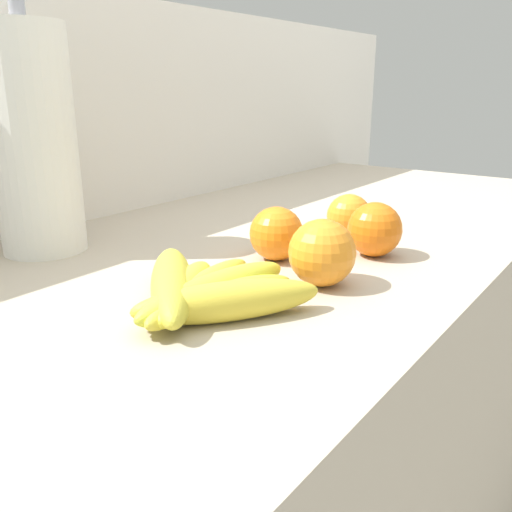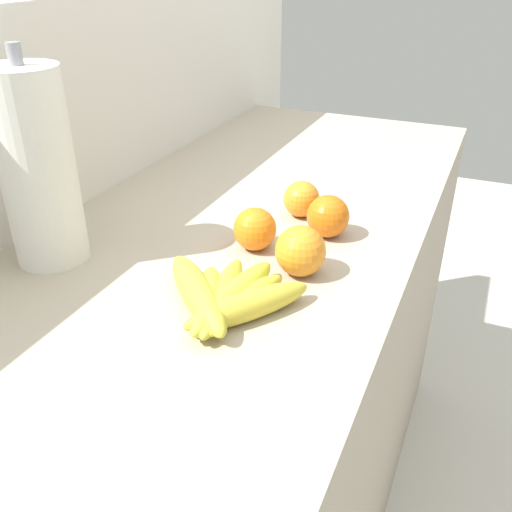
{
  "view_description": "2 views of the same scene",
  "coord_description": "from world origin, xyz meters",
  "px_view_note": "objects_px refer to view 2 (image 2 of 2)",
  "views": [
    {
      "loc": [
        -0.64,
        -0.45,
        1.16
      ],
      "look_at": [
        -0.19,
        -0.11,
        0.97
      ],
      "focal_mm": 37.75,
      "sensor_mm": 36.0,
      "label": 1
    },
    {
      "loc": [
        -0.83,
        -0.4,
        1.37
      ],
      "look_at": [
        -0.21,
        -0.13,
        1.0
      ],
      "focal_mm": 39.23,
      "sensor_mm": 36.0,
      "label": 2
    }
  ],
  "objects_px": {
    "banana_bunch": "(224,298)",
    "orange_right": "(328,216)",
    "orange_far_right": "(255,229)",
    "orange_back_right": "(302,199)",
    "paper_towel_roll": "(38,169)",
    "orange_front": "(300,251)"
  },
  "relations": [
    {
      "from": "banana_bunch",
      "to": "orange_far_right",
      "type": "relative_size",
      "value": 3.34
    },
    {
      "from": "banana_bunch",
      "to": "paper_towel_roll",
      "type": "height_order",
      "value": "paper_towel_roll"
    },
    {
      "from": "orange_front",
      "to": "orange_back_right",
      "type": "distance_m",
      "value": 0.21
    },
    {
      "from": "paper_towel_roll",
      "to": "orange_far_right",
      "type": "bearing_deg",
      "value": -60.91
    },
    {
      "from": "orange_far_right",
      "to": "paper_towel_roll",
      "type": "height_order",
      "value": "paper_towel_roll"
    },
    {
      "from": "orange_far_right",
      "to": "paper_towel_roll",
      "type": "bearing_deg",
      "value": 119.09
    },
    {
      "from": "orange_right",
      "to": "paper_towel_roll",
      "type": "xyz_separation_m",
      "value": [
        -0.25,
        0.38,
        0.11
      ]
    },
    {
      "from": "orange_front",
      "to": "banana_bunch",
      "type": "bearing_deg",
      "value": 155.69
    },
    {
      "from": "banana_bunch",
      "to": "orange_right",
      "type": "distance_m",
      "value": 0.28
    },
    {
      "from": "banana_bunch",
      "to": "paper_towel_roll",
      "type": "relative_size",
      "value": 0.72
    },
    {
      "from": "orange_front",
      "to": "orange_far_right",
      "type": "distance_m",
      "value": 0.11
    },
    {
      "from": "orange_right",
      "to": "orange_far_right",
      "type": "xyz_separation_m",
      "value": [
        -0.09,
        0.1,
        -0.0
      ]
    },
    {
      "from": "banana_bunch",
      "to": "orange_far_right",
      "type": "height_order",
      "value": "orange_far_right"
    },
    {
      "from": "orange_front",
      "to": "orange_right",
      "type": "distance_m",
      "value": 0.14
    },
    {
      "from": "orange_front",
      "to": "paper_towel_roll",
      "type": "distance_m",
      "value": 0.41
    },
    {
      "from": "orange_far_right",
      "to": "orange_back_right",
      "type": "distance_m",
      "value": 0.15
    },
    {
      "from": "paper_towel_roll",
      "to": "orange_back_right",
      "type": "bearing_deg",
      "value": -44.99
    },
    {
      "from": "orange_right",
      "to": "orange_far_right",
      "type": "height_order",
      "value": "orange_right"
    },
    {
      "from": "orange_back_right",
      "to": "paper_towel_roll",
      "type": "distance_m",
      "value": 0.45
    },
    {
      "from": "orange_right",
      "to": "orange_back_right",
      "type": "xyz_separation_m",
      "value": [
        0.06,
        0.07,
        -0.0
      ]
    },
    {
      "from": "orange_far_right",
      "to": "paper_towel_roll",
      "type": "xyz_separation_m",
      "value": [
        -0.16,
        0.28,
        0.11
      ]
    },
    {
      "from": "paper_towel_roll",
      "to": "orange_right",
      "type": "bearing_deg",
      "value": -56.45
    }
  ]
}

